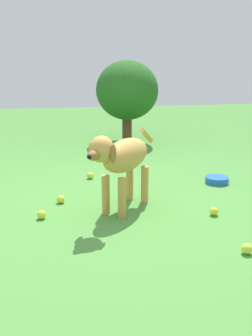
% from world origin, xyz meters
% --- Properties ---
extents(ground, '(14.00, 14.00, 0.00)m').
position_xyz_m(ground, '(0.00, 0.00, 0.00)').
color(ground, '#478438').
extents(dog, '(0.75, 0.64, 0.63)m').
position_xyz_m(dog, '(-0.04, -0.07, 0.42)').
color(dog, '#C69347').
rests_on(dog, ground).
extents(tennis_ball_0, '(0.07, 0.07, 0.07)m').
position_xyz_m(tennis_ball_0, '(0.82, 0.10, 0.03)').
color(tennis_ball_0, '#CADD2F').
rests_on(tennis_ball_0, ground).
extents(tennis_ball_1, '(0.07, 0.07, 0.07)m').
position_xyz_m(tennis_ball_1, '(-0.11, 0.54, 0.03)').
color(tennis_ball_1, '#CCDB38').
rests_on(tennis_ball_1, ground).
extents(tennis_ball_2, '(0.07, 0.07, 0.07)m').
position_xyz_m(tennis_ball_2, '(-0.27, -0.73, 0.03)').
color(tennis_ball_2, yellow).
rests_on(tennis_ball_2, ground).
extents(tennis_ball_3, '(0.07, 0.07, 0.07)m').
position_xyz_m(tennis_ball_3, '(0.19, 0.40, 0.03)').
color(tennis_ball_3, '#CAD33B').
rests_on(tennis_ball_3, ground).
extents(tennis_ball_4, '(0.07, 0.07, 0.07)m').
position_xyz_m(tennis_ball_4, '(-0.87, -0.69, 0.03)').
color(tennis_ball_4, '#C2D83C').
rests_on(tennis_ball_4, ground).
extents(water_bowl, '(0.22, 0.22, 0.06)m').
position_xyz_m(water_bowl, '(0.48, -1.07, 0.03)').
color(water_bowl, blue).
rests_on(water_bowl, ground).
extents(shrub_far, '(0.96, 0.87, 1.14)m').
position_xyz_m(shrub_far, '(2.55, -0.58, 0.73)').
color(shrub_far, brown).
rests_on(shrub_far, ground).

